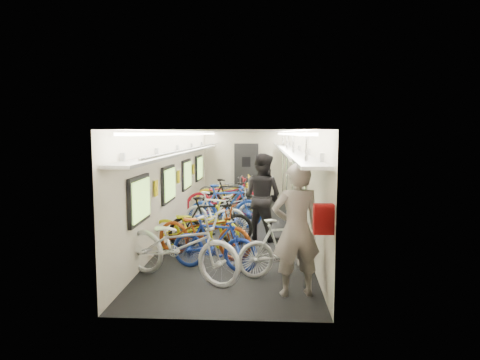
# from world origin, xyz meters

# --- Properties ---
(train_car_shell) EXTENTS (10.00, 10.00, 10.00)m
(train_car_shell) POSITION_xyz_m (-0.36, 0.71, 1.66)
(train_car_shell) COLOR black
(train_car_shell) RESTS_ON ground
(bicycle_0) EXTENTS (2.31, 1.61, 1.15)m
(bicycle_0) POSITION_xyz_m (-0.70, -3.53, 0.58)
(bicycle_0) COLOR silver
(bicycle_0) RESTS_ON ground
(bicycle_1) EXTENTS (1.65, 0.88, 0.95)m
(bicycle_1) POSITION_xyz_m (-0.23, -3.02, 0.48)
(bicycle_1) COLOR navy
(bicycle_1) RESTS_ON ground
(bicycle_2) EXTENTS (2.05, 1.24, 1.02)m
(bicycle_2) POSITION_xyz_m (-0.51, -2.27, 0.51)
(bicycle_2) COLOR maroon
(bicycle_2) RESTS_ON ground
(bicycle_3) EXTENTS (1.84, 0.97, 1.06)m
(bicycle_3) POSITION_xyz_m (-0.46, -1.53, 0.53)
(bicycle_3) COLOR black
(bicycle_3) RESTS_ON ground
(bicycle_4) EXTENTS (1.84, 0.67, 0.96)m
(bicycle_4) POSITION_xyz_m (-0.77, -1.71, 0.48)
(bicycle_4) COLOR #C2BF12
(bicycle_4) RESTS_ON ground
(bicycle_5) EXTENTS (1.70, 1.04, 0.99)m
(bicycle_5) POSITION_xyz_m (-0.52, -0.32, 0.49)
(bicycle_5) COLOR silver
(bicycle_5) RESTS_ON ground
(bicycle_6) EXTENTS (1.80, 0.71, 0.93)m
(bicycle_6) POSITION_xyz_m (-0.32, 0.52, 0.47)
(bicycle_6) COLOR #BCBDC2
(bicycle_6) RESTS_ON ground
(bicycle_7) EXTENTS (1.92, 0.89, 1.11)m
(bicycle_7) POSITION_xyz_m (-0.31, 0.19, 0.56)
(bicycle_7) COLOR navy
(bicycle_7) RESTS_ON ground
(bicycle_8) EXTENTS (2.23, 1.13, 1.12)m
(bicycle_8) POSITION_xyz_m (-0.50, 1.72, 0.56)
(bicycle_8) COLOR maroon
(bicycle_8) RESTS_ON ground
(bicycle_9) EXTENTS (1.87, 1.12, 1.08)m
(bicycle_9) POSITION_xyz_m (-0.32, 1.60, 0.54)
(bicycle_9) COLOR black
(bicycle_9) RESTS_ON ground
(bicycle_10) EXTENTS (2.17, 0.97, 1.10)m
(bicycle_10) POSITION_xyz_m (-0.37, 2.53, 0.55)
(bicycle_10) COLOR yellow
(bicycle_10) RESTS_ON ground
(bicycle_11) EXTENTS (1.67, 0.97, 0.97)m
(bicycle_11) POSITION_xyz_m (0.96, -3.25, 0.49)
(bicycle_11) COLOR silver
(bicycle_11) RESTS_ON ground
(bicycle_12) EXTENTS (1.93, 0.91, 0.98)m
(bicycle_12) POSITION_xyz_m (-0.64, 3.66, 0.49)
(bicycle_12) COLOR slate
(bicycle_12) RESTS_ON ground
(bicycle_14) EXTENTS (1.93, 1.11, 0.96)m
(bicycle_14) POSITION_xyz_m (-0.31, 3.93, 0.48)
(bicycle_14) COLOR #5C5D61
(bicycle_14) RESTS_ON ground
(passenger_near) EXTENTS (0.78, 0.59, 1.94)m
(passenger_near) POSITION_xyz_m (1.09, -4.09, 0.97)
(passenger_near) COLOR gray
(passenger_near) RESTS_ON ground
(passenger_mid) EXTENTS (1.17, 1.11, 1.92)m
(passenger_mid) POSITION_xyz_m (0.59, -0.77, 0.96)
(passenger_mid) COLOR black
(passenger_mid) RESTS_ON ground
(backpack) EXTENTS (0.26, 0.14, 0.38)m
(backpack) POSITION_xyz_m (1.38, -4.82, 1.28)
(backpack) COLOR #AC1113
(backpack) RESTS_ON passenger_near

